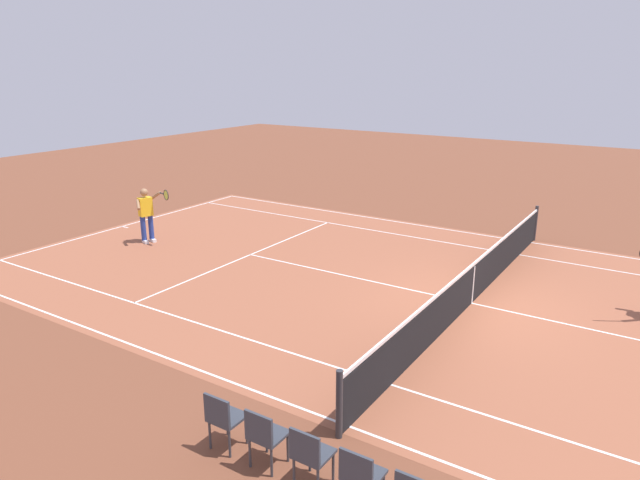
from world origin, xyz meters
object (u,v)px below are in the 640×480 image
object	(u,v)px
spectator_chair_3	(265,434)
tennis_net	(473,283)
spectator_chair_1	(360,474)
tennis_ball	(456,291)
tennis_player_near	(147,212)
spectator_chair_4	(223,417)
spectator_chair_2	(310,453)

from	to	relation	value
spectator_chair_3	tennis_net	bearing A→B (deg)	-94.04
tennis_net	spectator_chair_1	size ratio (longest dim) A/B	13.30
tennis_ball	spectator_chair_1	bearing A→B (deg)	101.29
tennis_player_near	spectator_chair_3	size ratio (longest dim) A/B	1.93
tennis_player_near	spectator_chair_4	size ratio (longest dim) A/B	1.93
spectator_chair_1	spectator_chair_3	bearing A→B (deg)	0.00
tennis_net	tennis_ball	xyz separation A→B (m)	(0.52, -0.44, -0.46)
tennis_net	spectator_chair_4	size ratio (longest dim) A/B	13.30
tennis_player_near	tennis_net	bearing A→B (deg)	-175.81
tennis_player_near	spectator_chair_4	world-z (taller)	tennis_player_near
spectator_chair_1	spectator_chair_3	distance (m)	1.43
tennis_net	spectator_chair_1	distance (m)	6.95
tennis_player_near	spectator_chair_2	distance (m)	11.75
tennis_player_near	spectator_chair_1	world-z (taller)	tennis_player_near
tennis_ball	spectator_chair_1	distance (m)	7.49
spectator_chair_2	spectator_chair_4	distance (m)	1.43
tennis_net	tennis_player_near	size ratio (longest dim) A/B	6.89
tennis_player_near	tennis_ball	xyz separation A→B (m)	(-9.24, -1.15, -0.90)
tennis_net	spectator_chair_3	size ratio (longest dim) A/B	13.30
spectator_chair_3	spectator_chair_2	bearing A→B (deg)	180.00
spectator_chair_2	spectator_chair_4	bearing A→B (deg)	0.00
tennis_player_near	tennis_ball	world-z (taller)	tennis_player_near
tennis_ball	spectator_chair_3	world-z (taller)	spectator_chair_3
tennis_player_near	spectator_chair_4	distance (m)	10.56
tennis_player_near	spectator_chair_3	xyz separation A→B (m)	(-9.28, 6.17, -0.41)
spectator_chair_3	tennis_ball	bearing A→B (deg)	-89.76
tennis_ball	spectator_chair_4	bearing A→B (deg)	84.65
tennis_player_near	spectator_chair_1	bearing A→B (deg)	150.03
spectator_chair_3	spectator_chair_4	world-z (taller)	same
tennis_player_near	spectator_chair_1	xyz separation A→B (m)	(-10.71, 6.17, -0.41)
spectator_chair_2	tennis_net	bearing A→B (deg)	-88.09
spectator_chair_1	spectator_chair_4	xyz separation A→B (m)	(2.15, 0.00, 0.00)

